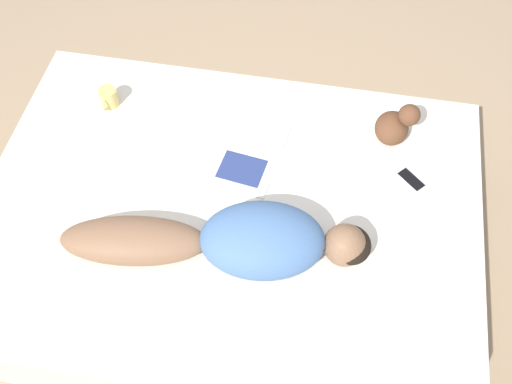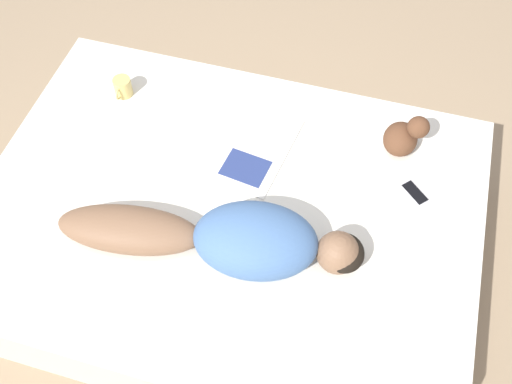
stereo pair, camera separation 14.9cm
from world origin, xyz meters
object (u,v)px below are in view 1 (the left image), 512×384
Objects in this scene: open_magazine at (250,150)px; cell_phone at (411,180)px; coffee_mug at (109,97)px; person at (235,241)px.

open_magazine and cell_phone have the same top height.
coffee_mug is at bearing -94.40° from open_magazine.
person is 0.88m from cell_phone.
coffee_mug reaches higher than cell_phone.
cell_phone is (-0.50, 0.72, -0.09)m from person.
person is at bearing 47.64° from coffee_mug.
coffee_mug is (-0.71, -0.78, -0.05)m from person.
cell_phone is at bearing 116.89° from person.
person is 8.29× the size of cell_phone.
person is 0.56m from open_magazine.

